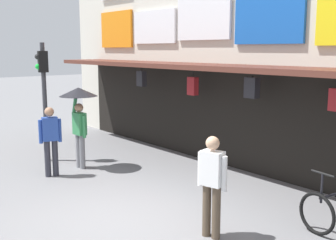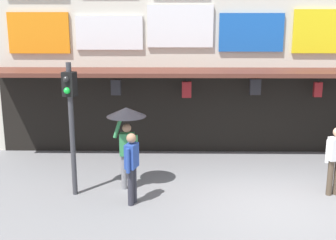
# 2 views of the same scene
# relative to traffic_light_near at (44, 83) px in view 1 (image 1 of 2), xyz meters

# --- Properties ---
(ground_plane) EXTENTS (80.00, 80.00, 0.00)m
(ground_plane) POSITION_rel_traffic_light_near_xyz_m (4.68, -0.55, -2.14)
(ground_plane) COLOR slate
(shopfront) EXTENTS (18.00, 2.60, 8.00)m
(shopfront) POSITION_rel_traffic_light_near_xyz_m (4.68, 4.01, 1.82)
(shopfront) COLOR beige
(shopfront) RESTS_ON ground
(traffic_light_near) EXTENTS (0.33, 0.35, 3.20)m
(traffic_light_near) POSITION_rel_traffic_light_near_xyz_m (0.00, 0.00, 0.00)
(traffic_light_near) COLOR #38383D
(traffic_light_near) RESTS_ON ground
(pedestrian_in_white) EXTENTS (0.32, 0.51, 1.68)m
(pedestrian_in_white) POSITION_rel_traffic_light_near_xyz_m (1.44, -0.51, -1.19)
(pedestrian_in_white) COLOR #2D2D38
(pedestrian_in_white) RESTS_ON ground
(pedestrian_with_umbrella) EXTENTS (0.96, 0.96, 2.08)m
(pedestrian_with_umbrella) POSITION_rel_traffic_light_near_xyz_m (1.25, 0.36, -0.50)
(pedestrian_with_umbrella) COLOR gray
(pedestrian_with_umbrella) RESTS_ON ground
(pedestrian_in_blue) EXTENTS (0.52, 0.30, 1.68)m
(pedestrian_in_blue) POSITION_rel_traffic_light_near_xyz_m (6.23, 0.06, -1.19)
(pedestrian_in_blue) COLOR brown
(pedestrian_in_blue) RESTS_ON ground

